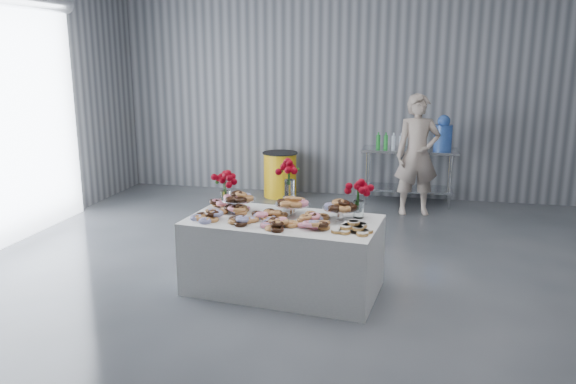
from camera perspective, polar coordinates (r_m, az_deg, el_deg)
name	(u,v)px	position (r m, az deg, el deg)	size (l,w,h in m)	color
ground	(297,301)	(5.62, 0.95, -10.98)	(9.00, 9.00, 0.00)	#3C3F45
room_walls	(270,22)	(5.25, -1.83, 16.88)	(8.04, 9.04, 4.02)	gray
display_table	(283,255)	(5.75, -0.48, -6.38)	(1.90, 1.00, 0.75)	white
prep_table	(409,166)	(9.27, 12.18, 2.60)	(1.50, 0.60, 0.90)	silver
donut_mounds	(282,216)	(5.57, -0.60, -2.49)	(1.80, 0.80, 0.09)	#DC9950
cake_stand_left	(239,198)	(5.92, -5.05, -0.61)	(0.36, 0.36, 0.17)	silver
cake_stand_mid	(293,203)	(5.71, 0.48, -1.08)	(0.36, 0.36, 0.17)	silver
cake_stand_right	(341,207)	(5.58, 5.36, -1.50)	(0.36, 0.36, 0.17)	silver
danish_pile	(354,225)	(5.28, 6.70, -3.37)	(0.48, 0.48, 0.11)	white
bouquet_left	(225,180)	(6.06, -6.43, 1.19)	(0.26, 0.26, 0.42)	white
bouquet_right	(359,189)	(5.66, 7.23, 0.29)	(0.26, 0.26, 0.42)	white
bouquet_center	(290,175)	(5.87, 0.17, 1.72)	(0.26, 0.26, 0.57)	silver
water_jug	(443,134)	(9.20, 15.48, 5.68)	(0.28, 0.28, 0.55)	#3E6ED3
drink_bottles	(390,141)	(9.11, 10.29, 5.15)	(0.54, 0.08, 0.27)	#268C33
person	(417,155)	(8.62, 13.00, 3.69)	(0.66, 0.43, 1.81)	#CC8C93
trash_barrel	(280,174)	(9.56, -0.81, 1.80)	(0.60, 0.60, 0.76)	yellow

